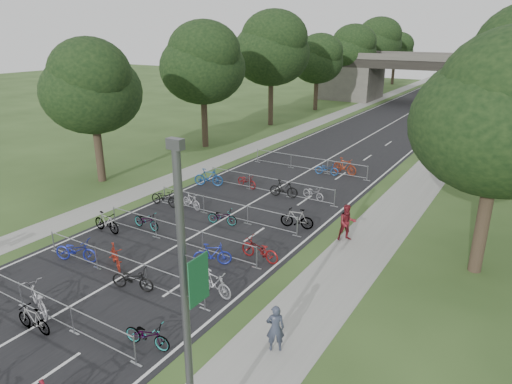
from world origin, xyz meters
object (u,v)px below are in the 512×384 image
overpass_bridge (428,79)px  lamppost (187,311)px  pedestrian_b (347,223)px  pedestrian_a (275,328)px

overpass_bridge → lamppost: bearing=-82.5°
pedestrian_b → pedestrian_a: bearing=-120.4°
overpass_bridge → pedestrian_b: 49.59m
pedestrian_a → pedestrian_b: 9.43m
overpass_bridge → pedestrian_a: (8.05, -58.40, -2.68)m
pedestrian_a → pedestrian_b: pedestrian_b is taller
overpass_bridge → lamppost: 63.55m
lamppost → pedestrian_b: size_ratio=4.30×
overpass_bridge → pedestrian_b: size_ratio=16.24×
overpass_bridge → lamppost: size_ratio=3.78×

